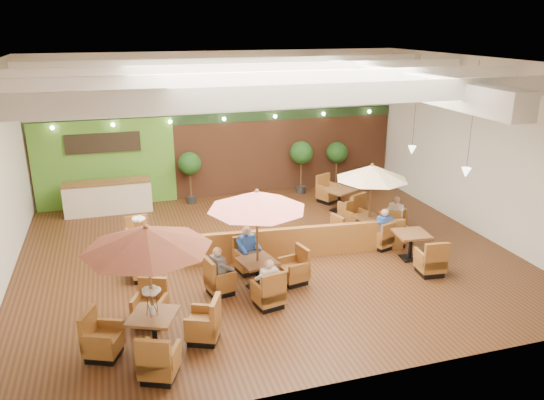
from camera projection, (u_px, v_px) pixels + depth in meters
name	position (u px, v px, depth m)	size (l,w,h in m)	color
room	(263.00, 124.00, 15.61)	(14.04, 14.00, 5.52)	#381E0F
service_counter	(108.00, 197.00, 18.82)	(3.00, 0.75, 1.18)	beige
booth_divider	(297.00, 242.00, 15.29)	(6.60, 0.18, 0.91)	brown
table_0	(149.00, 267.00, 10.51)	(2.92, 2.92, 2.79)	brown
table_1	(257.00, 222.00, 13.05)	(2.71, 2.71, 2.67)	brown
table_2	(371.00, 187.00, 16.28)	(2.50, 2.50, 2.43)	brown
table_3	(141.00, 247.00, 14.86)	(0.98, 2.71, 1.57)	brown
table_4	(410.00, 246.00, 15.18)	(1.01, 2.78, 1.02)	brown
table_5	(339.00, 201.00, 19.04)	(1.24, 2.99, 1.04)	brown
topiary_0	(190.00, 165.00, 19.54)	(0.85, 0.85, 1.97)	black
topiary_1	(301.00, 155.00, 20.71)	(0.90, 0.90, 2.09)	black
topiary_2	(337.00, 154.00, 21.16)	(0.85, 0.85, 1.98)	black
diner_0	(268.00, 278.00, 12.50)	(0.41, 0.34, 0.80)	white
diner_1	(248.00, 246.00, 14.27)	(0.47, 0.44, 0.85)	blue
diner_2	(219.00, 266.00, 13.12)	(0.42, 0.45, 0.81)	slate
diner_3	(383.00, 225.00, 15.77)	(0.42, 0.36, 0.82)	blue
diner_4	(395.00, 212.00, 16.81)	(0.42, 0.45, 0.82)	white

